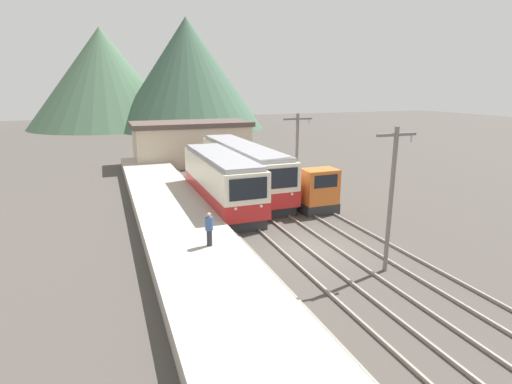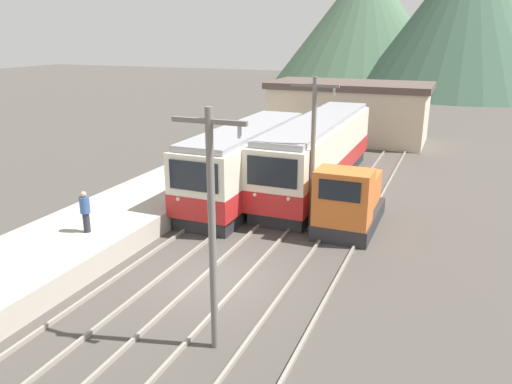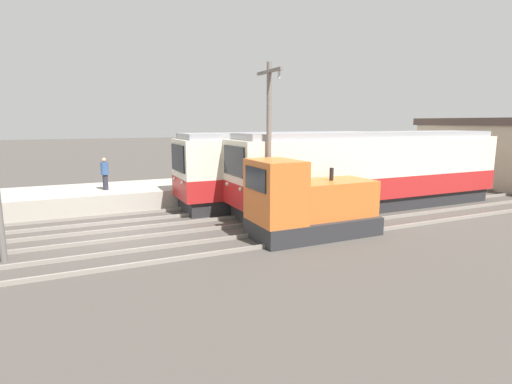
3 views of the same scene
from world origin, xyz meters
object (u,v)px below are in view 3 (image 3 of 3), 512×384
Objects in this scene: commuter_train_center at (371,173)px; person_on_platform at (105,173)px; catenary_mast_mid at (269,140)px; commuter_train_left at (283,171)px; shunting_locomotive at (307,205)px.

commuter_train_center reaches higher than person_on_platform.
catenary_mast_mid is at bearing -77.02° from commuter_train_center.
catenary_mast_mid reaches higher than person_on_platform.
commuter_train_left is 0.76× the size of commuter_train_center.
person_on_platform is (-8.87, -6.60, 0.60)m from shunting_locomotive.
commuter_train_left is at bearing 145.27° from catenary_mast_mid.
commuter_train_left is at bearing -128.21° from commuter_train_center.
shunting_locomotive is at bearing 31.58° from catenary_mast_mid.
commuter_train_left is 6.87× the size of person_on_platform.
catenary_mast_mid reaches higher than commuter_train_center.
catenary_mast_mid is 4.01× the size of person_on_platform.
shunting_locomotive is 11.07m from person_on_platform.
commuter_train_center is at bearing 102.98° from catenary_mast_mid.
commuter_train_center is 6.96m from catenary_mast_mid.
commuter_train_center is 3.02× the size of shunting_locomotive.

